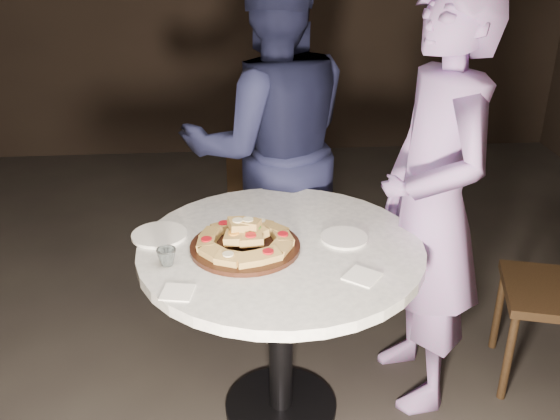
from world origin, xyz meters
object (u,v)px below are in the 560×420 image
table (281,279)px  serving_board (245,247)px  diner_teal (432,206)px  chair_far (263,188)px  focaccia_pile (245,237)px  diner_navy (271,148)px  water_glass (167,257)px

table → serving_board: serving_board is taller
diner_teal → chair_far: bearing=-159.1°
focaccia_pile → serving_board: bearing=-76.4°
serving_board → diner_navy: (0.16, 0.88, 0.09)m
chair_far → diner_navy: 0.73m
diner_teal → focaccia_pile: bearing=-85.1°
serving_board → chair_far: (0.14, 1.44, -0.38)m
serving_board → focaccia_pile: 0.04m
table → diner_navy: size_ratio=0.61×
focaccia_pile → diner_navy: diner_navy is taller
diner_navy → serving_board: bearing=72.7°
table → focaccia_pile: 0.26m
focaccia_pile → chair_far: focaccia_pile is taller
chair_far → diner_navy: bearing=104.2°
table → diner_teal: size_ratio=0.62×
table → chair_far: (-0.00, 1.42, -0.21)m
serving_board → focaccia_pile: size_ratio=1.13×
table → chair_far: size_ratio=1.38×
diner_navy → diner_teal: size_ratio=1.02×
chair_far → serving_board: bearing=96.6°
focaccia_pile → chair_far: 1.50m
serving_board → diner_navy: diner_navy is taller
focaccia_pile → water_glass: bearing=-160.8°
table → water_glass: bearing=-164.3°
diner_navy → diner_teal: 0.96m
focaccia_pile → water_glass: 0.31m
serving_board → water_glass: bearing=-161.3°
chair_far → diner_navy: diner_navy is taller
water_glass → diner_teal: (1.09, 0.25, 0.05)m
focaccia_pile → diner_teal: (0.79, 0.15, 0.04)m
diner_navy → table: bearing=81.9°
table → water_glass: (-0.44, -0.12, 0.19)m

